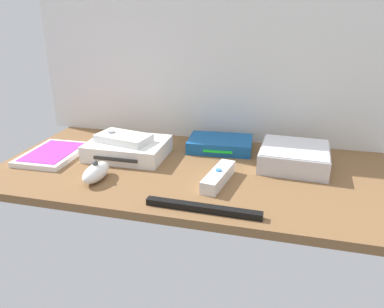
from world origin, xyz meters
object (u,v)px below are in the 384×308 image
(game_console, at_px, (128,148))
(mini_computer, at_px, (294,157))
(game_case, at_px, (53,154))
(remote_wand, at_px, (218,177))
(remote_classic_pad, at_px, (124,138))
(sensor_bar, at_px, (203,208))
(network_router, at_px, (220,144))
(remote_nunchuk, at_px, (96,172))

(game_console, bearing_deg, mini_computer, 4.88)
(mini_computer, xyz_separation_m, game_case, (-0.64, -0.10, -0.02))
(remote_wand, bearing_deg, remote_classic_pad, 170.07)
(remote_classic_pad, distance_m, sensor_bar, 0.36)
(mini_computer, relative_size, sensor_bar, 0.74)
(game_console, bearing_deg, game_case, -164.80)
(game_case, xyz_separation_m, network_router, (0.44, 0.17, 0.01))
(remote_nunchuk, distance_m, remote_classic_pad, 0.16)
(remote_classic_pad, xyz_separation_m, sensor_bar, (0.28, -0.23, -0.05))
(game_console, relative_size, sensor_bar, 0.88)
(game_console, bearing_deg, network_router, 24.60)
(mini_computer, xyz_separation_m, sensor_bar, (-0.18, -0.28, -0.02))
(game_console, distance_m, remote_classic_pad, 0.03)
(game_console, xyz_separation_m, remote_classic_pad, (-0.01, -0.01, 0.03))
(remote_nunchuk, distance_m, sensor_bar, 0.29)
(remote_classic_pad, relative_size, sensor_bar, 0.66)
(network_router, xyz_separation_m, remote_wand, (0.04, -0.22, -0.00))
(remote_wand, distance_m, sensor_bar, 0.14)
(mini_computer, height_order, remote_classic_pad, remote_classic_pad)
(mini_computer, bearing_deg, remote_wand, -139.61)
(game_console, height_order, mini_computer, mini_computer)
(mini_computer, relative_size, remote_classic_pad, 1.13)
(game_console, xyz_separation_m, sensor_bar, (0.27, -0.24, -0.01))
(remote_wand, relative_size, sensor_bar, 0.63)
(game_case, bearing_deg, remote_classic_pad, 12.86)
(mini_computer, bearing_deg, remote_nunchuk, -155.86)
(mini_computer, relative_size, game_case, 0.92)
(mini_computer, distance_m, game_case, 0.65)
(remote_wand, relative_size, remote_nunchuk, 1.50)
(game_console, relative_size, remote_nunchuk, 2.09)
(network_router, bearing_deg, mini_computer, -22.42)
(remote_wand, height_order, remote_nunchuk, remote_nunchuk)
(game_console, relative_size, mini_computer, 1.18)
(game_case, relative_size, sensor_bar, 0.81)
(game_case, bearing_deg, remote_nunchuk, -30.92)
(remote_classic_pad, bearing_deg, remote_wand, -7.41)
(mini_computer, relative_size, remote_nunchuk, 1.76)
(network_router, relative_size, sensor_bar, 0.78)
(network_router, bearing_deg, game_console, -158.64)
(game_case, distance_m, sensor_bar, 0.50)
(network_router, bearing_deg, remote_wand, -84.48)
(sensor_bar, bearing_deg, remote_wand, 88.83)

